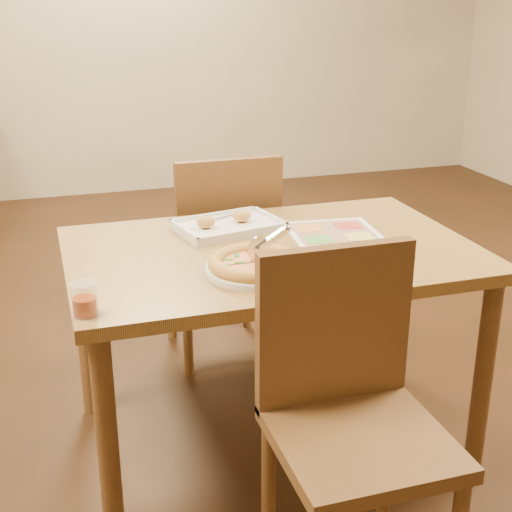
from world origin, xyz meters
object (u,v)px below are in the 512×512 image
object	(u,v)px
chair_far	(224,235)
appetizer_tray	(228,226)
plate	(256,269)
menu	(340,239)
glass_tumbler	(85,301)
pizza	(256,263)
dining_table	(271,272)
pizza_cutter	(268,242)
chair_near	(347,381)

from	to	relation	value
chair_far	appetizer_tray	xyz separation A→B (m)	(-0.09, -0.38, 0.17)
plate	menu	distance (m)	0.40
plate	glass_tumbler	size ratio (longest dim) A/B	3.40
plate	pizza	bearing A→B (deg)	-110.36
dining_table	chair_far	size ratio (longest dim) A/B	2.77
chair_far	glass_tumbler	bearing A→B (deg)	56.81
pizza_cutter	appetizer_tray	bearing A→B (deg)	72.28
dining_table	pizza	size ratio (longest dim) A/B	4.69
menu	chair_far	bearing A→B (deg)	112.25
glass_tumbler	pizza	bearing A→B (deg)	16.33
appetizer_tray	glass_tumbler	world-z (taller)	glass_tumbler
dining_table	pizza	distance (m)	0.25
menu	plate	bearing A→B (deg)	-150.96
dining_table	menu	world-z (taller)	menu
chair_near	chair_far	world-z (taller)	same
dining_table	chair_near	distance (m)	0.61
dining_table	plate	world-z (taller)	plate
dining_table	pizza	xyz separation A→B (m)	(-0.11, -0.19, 0.11)
dining_table	appetizer_tray	world-z (taller)	appetizer_tray
chair_far	plate	xyz separation A→B (m)	(-0.11, -0.79, 0.16)
pizza	chair_near	bearing A→B (deg)	-74.59
chair_far	pizza_cutter	xyz separation A→B (m)	(-0.07, -0.77, 0.24)
glass_tumbler	dining_table	bearing A→B (deg)	28.81
chair_near	appetizer_tray	distance (m)	0.84
pizza	glass_tumbler	distance (m)	0.52
appetizer_tray	pizza	bearing A→B (deg)	-93.76
chair_near	chair_far	distance (m)	1.20
pizza_cutter	menu	bearing A→B (deg)	10.17
dining_table	pizza	world-z (taller)	pizza
chair_near	menu	bearing A→B (deg)	68.42
chair_far	glass_tumbler	size ratio (longest dim) A/B	5.34
chair_near	menu	distance (m)	0.68
pizza	menu	distance (m)	0.41
pizza	pizza_cutter	distance (m)	0.07
menu	pizza_cutter	bearing A→B (deg)	-149.70
chair_far	pizza_cutter	bearing A→B (deg)	84.84
glass_tumbler	plate	bearing A→B (deg)	16.83
chair_near	appetizer_tray	world-z (taller)	chair_near
dining_table	pizza	bearing A→B (deg)	-120.63
dining_table	pizza_cutter	xyz separation A→B (m)	(-0.07, -0.17, 0.17)
plate	pizza	xyz separation A→B (m)	(-0.00, -0.01, 0.02)
plate	chair_near	bearing A→B (deg)	-75.03
pizza_cutter	chair_near	bearing A→B (deg)	-100.89
pizza_cutter	glass_tumbler	world-z (taller)	pizza_cutter
dining_table	chair_near	bearing A→B (deg)	-90.00
chair_far	glass_tumbler	xyz separation A→B (m)	(-0.61, -0.94, 0.19)
glass_tumbler	menu	bearing A→B (deg)	22.13
chair_near	pizza_cutter	size ratio (longest dim) A/B	3.29
glass_tumbler	appetizer_tray	bearing A→B (deg)	46.47
dining_table	menu	distance (m)	0.26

